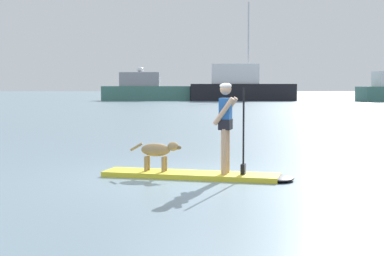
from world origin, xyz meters
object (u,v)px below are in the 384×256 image
object	(u,v)px
dog	(158,151)
moored_boat_starboard	(145,90)
moored_boat_center	(241,87)
paddleboard	(202,175)
person_paddler	(226,121)

from	to	relation	value
dog	moored_boat_starboard	size ratio (longest dim) A/B	0.09
dog	moored_boat_center	xyz separation A→B (m)	(5.04, 60.67, 1.20)
dog	moored_boat_center	size ratio (longest dim) A/B	0.08
dog	moored_boat_starboard	distance (m)	61.83
paddleboard	person_paddler	size ratio (longest dim) A/B	2.18
person_paddler	dog	bearing A→B (deg)	167.38
moored_boat_starboard	person_paddler	bearing A→B (deg)	-82.40
person_paddler	dog	distance (m)	1.50
moored_boat_starboard	dog	bearing A→B (deg)	-83.59
person_paddler	moored_boat_starboard	world-z (taller)	moored_boat_starboard
person_paddler	dog	size ratio (longest dim) A/B	1.66
person_paddler	moored_boat_center	bearing A→B (deg)	86.52
paddleboard	dog	xyz separation A→B (m)	(-0.88, 0.20, 0.45)
dog	moored_boat_center	bearing A→B (deg)	85.25
paddleboard	moored_boat_center	size ratio (longest dim) A/B	0.30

